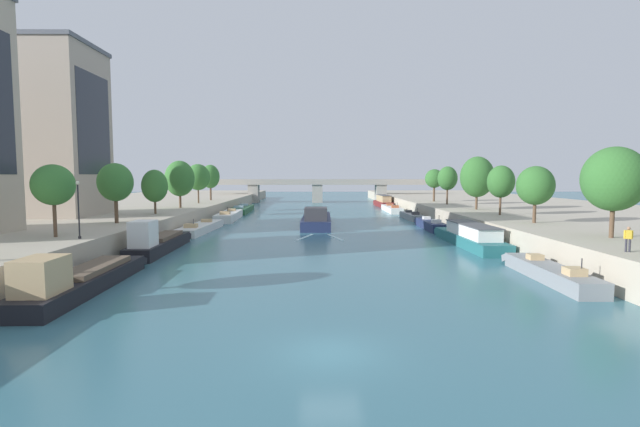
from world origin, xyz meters
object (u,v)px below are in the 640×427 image
Objects in this scene: tree_left_third at (53,185)px; tree_left_second at (198,177)px; tree_right_past_mid at (448,178)px; tree_right_far at (477,177)px; bridge_far at (317,188)px; person_on_quay at (628,238)px; moored_boat_left_second at (201,228)px; tree_right_second at (434,179)px; tree_right_midway at (535,186)px; moored_boat_left_end at (242,209)px; moored_boat_right_downstream at (411,216)px; moored_boat_left_lone at (158,242)px; tree_right_nearest at (614,179)px; moored_boat_left_downstream at (80,279)px; moored_boat_left_far at (229,216)px; moored_boat_right_far at (470,236)px; tree_left_midway at (180,179)px; tree_left_distant at (115,182)px; tree_left_far at (210,177)px; moored_boat_right_midway at (549,272)px; barge_midriver at (316,219)px; moored_boat_right_upstream at (430,225)px; moored_boat_right_end at (392,209)px; tree_right_distant at (501,182)px; lamppost_left_bank at (78,207)px; moored_boat_right_lone at (383,202)px.

tree_left_third is 0.82× the size of tree_left_second.
tree_right_past_mid is (43.28, 42.17, 0.33)m from tree_left_third.
tree_right_far reaches higher than bridge_far.
tree_right_past_mid reaches higher than person_on_quay.
tree_right_second reaches higher than moored_boat_left_second.
tree_left_third is 44.68m from tree_right_midway.
moored_boat_right_downstream is (31.10, -15.59, -0.04)m from moored_boat_left_end.
moored_boat_left_second is 2.32× the size of tree_right_past_mid.
bridge_far is (15.61, 83.73, 3.09)m from moored_boat_left_lone.
person_on_quay is (-2.77, -18.50, -2.93)m from tree_right_midway.
tree_left_second is at bearing 132.93° from tree_right_nearest.
tree_right_midway reaches higher than tree_left_third.
moored_boat_left_downstream is at bearing -152.96° from tree_right_midway.
moored_boat_left_far reaches higher than moored_boat_left_second.
tree_left_midway is at bearing 147.73° from moored_boat_right_far.
tree_right_midway is 0.90× the size of tree_right_past_mid.
tree_right_nearest is (7.05, -12.04, 6.03)m from moored_boat_right_far.
moored_boat_right_downstream is 6.65× the size of person_on_quay.
moored_boat_right_downstream is 1.51× the size of tree_left_midway.
moored_boat_left_downstream is at bearing -83.42° from tree_left_second.
moored_boat_left_downstream is at bearing -73.08° from tree_left_distant.
tree_left_second is 64.82m from tree_right_nearest.
tree_left_third is 56.90m from tree_left_far.
moored_boat_left_far is 39.77m from tree_right_far.
moored_boat_right_downstream is 9.01m from tree_right_past_mid.
moored_boat_left_end is 2.32× the size of tree_left_second.
moored_boat_left_downstream reaches higher than moored_boat_right_midway.
tree_right_past_mid reaches higher than moored_boat_left_far.
barge_midriver is at bearing -146.85° from moored_boat_right_downstream.
moored_boat_left_second is at bearing -103.12° from bridge_far.
moored_boat_right_upstream is 1.69× the size of tree_left_midway.
person_on_quay is (3.77, -18.80, 2.36)m from moored_boat_right_far.
moored_boat_right_end is 68.49m from tree_left_third.
tree_right_midway is 0.95× the size of tree_right_distant.
tree_left_midway reaches higher than tree_right_nearest.
moored_boat_right_downstream reaches higher than moored_boat_left_second.
tree_right_midway is (43.37, -23.56, -0.61)m from tree_left_midway.
barge_midriver is 31.18m from moored_boat_right_end.
moored_boat_right_end is at bearing 59.99° from lamppost_left_bank.
tree_left_far is at bearing 149.03° from tree_right_far.
tree_left_midway is at bearing 133.33° from moored_boat_right_midway.
moored_boat_left_lone is 0.93× the size of moored_boat_right_end.
moored_boat_right_far is at bearing -43.96° from moored_boat_left_far.
tree_left_midway is at bearing -169.65° from tree_right_past_mid.
moored_boat_right_midway is at bearing -55.92° from moored_boat_left_far.
tree_left_second is 0.98× the size of tree_right_nearest.
tree_right_far is at bearing -74.30° from moored_boat_right_end.
tree_left_third is at bearing -145.65° from tree_right_far.
tree_right_past_mid is (-0.09, 31.46, 0.60)m from tree_right_midway.
moored_boat_right_lone is at bearing 89.53° from moored_boat_right_upstream.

